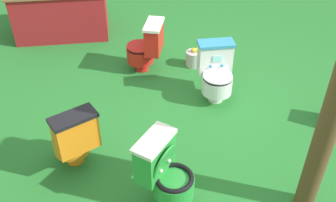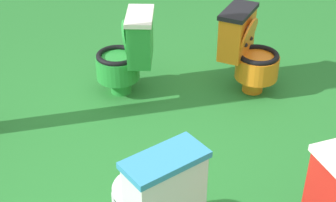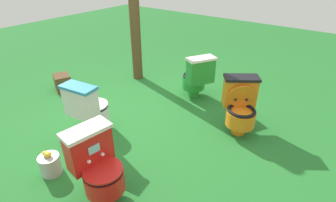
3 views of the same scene
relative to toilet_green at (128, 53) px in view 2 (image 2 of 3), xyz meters
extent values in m
plane|color=#26752D|center=(0.38, 1.14, -0.37)|extent=(14.00, 14.00, 0.00)
cylinder|color=green|center=(0.06, -0.04, -0.30)|extent=(0.25, 0.25, 0.14)
cylinder|color=green|center=(0.08, -0.05, -0.13)|extent=(0.50, 0.50, 0.20)
torus|color=black|center=(0.08, -0.05, -0.02)|extent=(0.48, 0.48, 0.04)
cylinder|color=white|center=(0.08, -0.05, -0.07)|extent=(0.33, 0.33, 0.01)
cube|color=green|center=(-0.09, 0.05, 0.13)|extent=(0.37, 0.45, 0.37)
cube|color=white|center=(-0.09, 0.05, 0.33)|extent=(0.40, 0.48, 0.04)
cube|color=#8CE0E5|center=(-0.01, 0.00, 0.18)|extent=(0.06, 0.10, 0.08)
cylinder|color=green|center=(-0.01, 0.00, 0.12)|extent=(0.25, 0.35, 0.35)
sphere|color=white|center=(0.03, 0.06, 0.08)|extent=(0.04, 0.04, 0.04)
sphere|color=white|center=(-0.04, -0.06, 0.08)|extent=(0.04, 0.04, 0.04)
torus|color=black|center=(0.60, 1.55, -0.02)|extent=(0.40, 0.40, 0.04)
cylinder|color=#338CBF|center=(0.60, 1.55, -0.07)|extent=(0.27, 0.27, 0.01)
cube|color=white|center=(0.57, 1.75, 0.13)|extent=(0.43, 0.25, 0.37)
cube|color=#338CBF|center=(0.57, 1.75, 0.33)|extent=(0.46, 0.27, 0.04)
cube|color=#8CE0E5|center=(0.59, 1.65, 0.18)|extent=(0.11, 0.02, 0.08)
cylinder|color=white|center=(0.60, 1.55, 0.00)|extent=(0.41, 0.41, 0.02)
sphere|color=#338CBF|center=(0.66, 1.65, 0.08)|extent=(0.04, 0.04, 0.04)
sphere|color=#338CBF|center=(0.52, 1.63, 0.08)|extent=(0.04, 0.04, 0.04)
cylinder|color=orange|center=(-0.96, 0.49, -0.30)|extent=(0.25, 0.25, 0.14)
cylinder|color=orange|center=(-0.97, 0.51, -0.13)|extent=(0.52, 0.52, 0.20)
torus|color=black|center=(-0.97, 0.51, -0.02)|extent=(0.49, 0.49, 0.04)
cylinder|color=black|center=(-0.97, 0.51, -0.07)|extent=(0.34, 0.34, 0.01)
cube|color=orange|center=(-0.85, 0.35, 0.13)|extent=(0.44, 0.39, 0.37)
cube|color=black|center=(-0.85, 0.35, 0.33)|extent=(0.48, 0.43, 0.04)
cube|color=#8CE0E5|center=(-0.91, 0.43, 0.18)|extent=(0.09, 0.07, 0.08)
cylinder|color=orange|center=(-0.91, 0.43, 0.12)|extent=(0.34, 0.28, 0.35)
sphere|color=black|center=(-0.97, 0.39, 0.08)|extent=(0.04, 0.04, 0.04)
sphere|color=black|center=(-0.86, 0.47, 0.08)|extent=(0.04, 0.04, 0.04)
camera|label=1|loc=(0.06, -2.39, 2.64)|focal=41.97mm
camera|label=2|loc=(1.47, 3.44, 1.90)|focal=53.29mm
camera|label=3|loc=(-1.91, 3.31, 1.70)|focal=28.07mm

